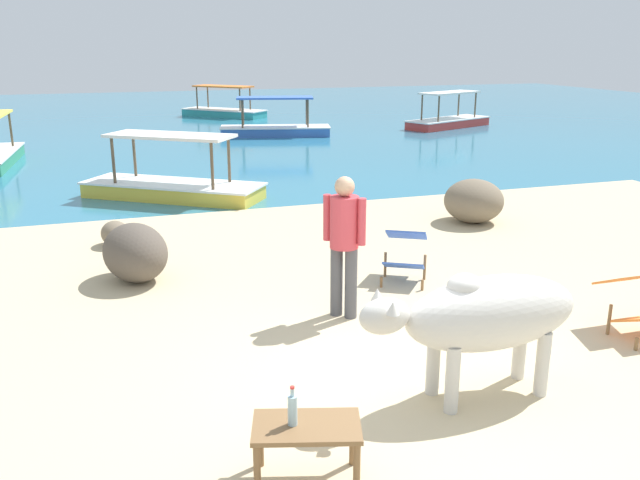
# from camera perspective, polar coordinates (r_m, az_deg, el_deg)

# --- Properties ---
(sand_beach) EXTENTS (18.00, 14.00, 0.04)m
(sand_beach) POSITION_cam_1_polar(r_m,az_deg,el_deg) (6.38, 7.09, -12.03)
(sand_beach) COLOR #CCB78E
(sand_beach) RESTS_ON ground
(water_surface) EXTENTS (60.00, 36.00, 0.03)m
(water_surface) POSITION_cam_1_polar(r_m,az_deg,el_deg) (27.33, -13.18, 9.61)
(water_surface) COLOR teal
(water_surface) RESTS_ON ground
(cow) EXTENTS (2.05, 0.63, 1.16)m
(cow) POSITION_cam_1_polar(r_m,az_deg,el_deg) (5.96, 13.89, -6.17)
(cow) COLOR beige
(cow) RESTS_ON sand_beach
(low_bench_table) EXTENTS (0.85, 0.64, 0.45)m
(low_bench_table) POSITION_cam_1_polar(r_m,az_deg,el_deg) (4.90, -1.14, -16.13)
(low_bench_table) COLOR brown
(low_bench_table) RESTS_ON sand_beach
(bottle) EXTENTS (0.07, 0.07, 0.30)m
(bottle) POSITION_cam_1_polar(r_m,az_deg,el_deg) (4.80, -2.35, -14.16)
(bottle) COLOR #A3C6D1
(bottle) RESTS_ON low_bench_table
(deck_chair_near) EXTENTS (0.85, 0.93, 0.68)m
(deck_chair_near) POSITION_cam_1_polar(r_m,az_deg,el_deg) (8.83, 7.23, -0.98)
(deck_chair_near) COLOR brown
(deck_chair_near) RESTS_ON sand_beach
(deck_chair_far) EXTENTS (0.56, 0.78, 0.68)m
(deck_chair_far) POSITION_cam_1_polar(r_m,az_deg,el_deg) (7.90, 25.20, -4.62)
(deck_chair_far) COLOR brown
(deck_chair_far) RESTS_ON sand_beach
(person_standing) EXTENTS (0.39, 0.39, 1.62)m
(person_standing) POSITION_cam_1_polar(r_m,az_deg,el_deg) (7.43, 2.06, 0.31)
(person_standing) COLOR #4C4C51
(person_standing) RESTS_ON sand_beach
(shore_rock_large) EXTENTS (1.05, 1.22, 0.76)m
(shore_rock_large) POSITION_cam_1_polar(r_m,az_deg,el_deg) (9.06, -15.41, -1.04)
(shore_rock_large) COLOR brown
(shore_rock_large) RESTS_ON sand_beach
(shore_rock_medium) EXTENTS (1.39, 1.40, 0.75)m
(shore_rock_medium) POSITION_cam_1_polar(r_m,az_deg,el_deg) (11.92, 12.92, 3.26)
(shore_rock_medium) COLOR #756651
(shore_rock_medium) RESTS_ON sand_beach
(shore_rock_small) EXTENTS (0.49, 0.58, 0.38)m
(shore_rock_small) POSITION_cam_1_polar(r_m,az_deg,el_deg) (10.78, -16.99, 0.55)
(shore_rock_small) COLOR #756651
(shore_rock_small) RESTS_ON sand_beach
(boat_teal) EXTENTS (3.41, 3.42, 1.29)m
(boat_teal) POSITION_cam_1_polar(r_m,az_deg,el_deg) (29.18, -8.16, 10.85)
(boat_teal) COLOR teal
(boat_teal) RESTS_ON water_surface
(boat_blue) EXTENTS (3.84, 2.01, 1.29)m
(boat_blue) POSITION_cam_1_polar(r_m,az_deg,el_deg) (22.97, -3.82, 9.50)
(boat_blue) COLOR #3866B7
(boat_blue) RESTS_ON water_surface
(boat_yellow) EXTENTS (3.66, 3.07, 1.29)m
(boat_yellow) POSITION_cam_1_polar(r_m,az_deg,el_deg) (13.91, -12.38, 4.61)
(boat_yellow) COLOR gold
(boat_yellow) RESTS_ON water_surface
(boat_red) EXTENTS (3.83, 2.51, 1.29)m
(boat_red) POSITION_cam_1_polar(r_m,az_deg,el_deg) (25.71, 10.84, 9.99)
(boat_red) COLOR #C63833
(boat_red) RESTS_ON water_surface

